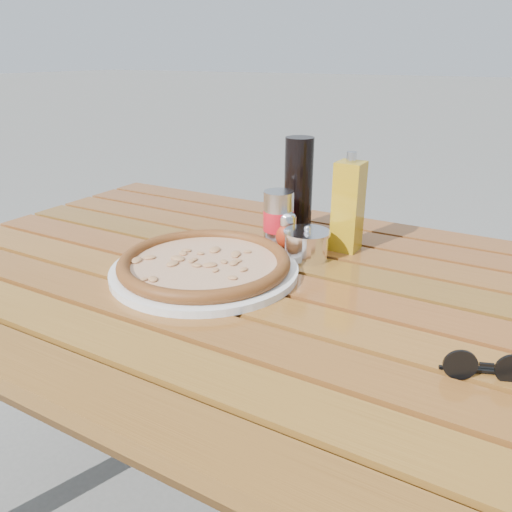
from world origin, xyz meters
The scene contains 10 objects.
table centered at (0.00, 0.00, 0.67)m, with size 1.40×0.90×0.75m.
plate centered at (-0.08, -0.04, 0.76)m, with size 0.36×0.36×0.01m, color white.
pizza centered at (-0.08, -0.04, 0.77)m, with size 0.35×0.35×0.03m.
pepper_shaker centered at (0.00, 0.16, 0.79)m, with size 0.06×0.06×0.08m.
oregano_shaker centered at (-0.02, 0.17, 0.79)m, with size 0.07×0.07×0.08m.
dark_bottle centered at (-0.03, 0.28, 0.86)m, with size 0.07×0.07×0.22m, color black.
soda_can centered at (-0.03, 0.17, 0.81)m, with size 0.08×0.08×0.12m.
olive_oil_cruet centered at (0.11, 0.22, 0.85)m, with size 0.06×0.06×0.21m.
parmesan_tin centered at (0.06, 0.13, 0.78)m, with size 0.12×0.12×0.07m.
sunglasses centered at (0.43, -0.14, 0.77)m, with size 0.11×0.06×0.04m.
Camera 1 is at (0.44, -0.76, 1.14)m, focal length 35.00 mm.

